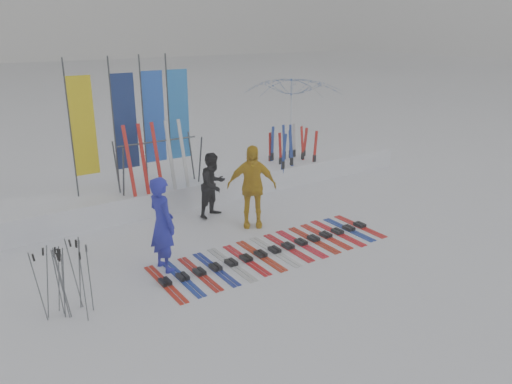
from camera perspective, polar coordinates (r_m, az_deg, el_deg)
ground at (r=9.99m, az=4.17°, el=-8.11°), size 120.00×120.00×0.00m
snow_bank at (r=13.52m, az=-7.76°, el=0.44°), size 14.00×1.60×0.60m
person_blue at (r=9.55m, az=-10.66°, el=-3.63°), size 0.52×0.72×1.85m
person_black at (r=12.11m, az=-4.90°, el=0.83°), size 0.93×0.82×1.59m
person_yellow at (r=11.40m, az=-0.50°, el=0.65°), size 1.22×0.97×1.93m
tent_canopy at (r=16.81m, az=4.23°, el=8.30°), size 3.26×3.32×2.95m
ski_row at (r=10.42m, az=2.11°, el=-6.68°), size 5.06×1.70×0.07m
pole_cluster at (r=8.64m, az=-20.85°, el=-9.45°), size 0.83×0.64×1.25m
feather_flags at (r=12.73m, az=-13.58°, el=7.99°), size 3.10×0.25×3.20m
ski_rack at (r=12.50m, az=-11.03°, el=3.93°), size 2.04×0.80×1.23m
upright_skis at (r=14.88m, az=3.89°, el=4.26°), size 1.55×1.00×1.66m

